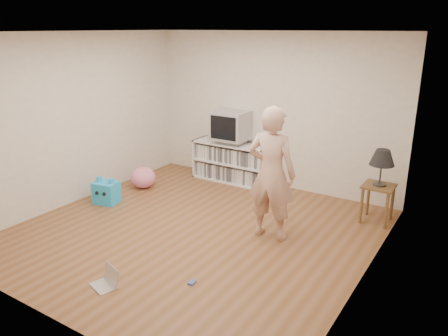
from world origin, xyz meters
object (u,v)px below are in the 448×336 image
media_unit (231,162)px  plush_blue (106,192)px  dvd_deck (231,141)px  person (271,174)px  crt_tv (231,125)px  laptop (107,281)px  table_lamp (382,158)px  plush_pink (143,177)px  side_table (378,194)px

media_unit → plush_blue: bearing=-119.1°
dvd_deck → person: 2.26m
media_unit → dvd_deck: bearing=-90.0°
person → dvd_deck: bearing=-49.2°
crt_tv → laptop: crt_tv is taller
table_lamp → plush_pink: table_lamp is taller
crt_tv → plush_pink: size_ratio=1.41×
side_table → crt_tv: bearing=172.2°
media_unit → plush_blue: 2.26m
media_unit → laptop: media_unit is taller
person → plush_pink: bearing=-14.1°
dvd_deck → plush_blue: 2.31m
plush_blue → plush_pink: 0.83m
plush_pink → dvd_deck: bearing=45.9°
plush_pink → side_table: bearing=11.4°
crt_tv → person: bearing=-45.1°
crt_tv → dvd_deck: bearing=90.0°
media_unit → plush_blue: size_ratio=3.33×
dvd_deck → laptop: size_ratio=1.30×
plush_pink → plush_blue: bearing=-90.7°
table_lamp → plush_blue: size_ratio=1.23×
crt_tv → plush_blue: 2.39m
media_unit → plush_pink: bearing=-133.7°
table_lamp → plush_pink: bearing=-168.6°
laptop → media_unit: bearing=116.9°
crt_tv → media_unit: bearing=90.0°
media_unit → side_table: 2.69m
side_table → person: 1.69m
crt_tv → table_lamp: (2.66, -0.37, -0.08)m
side_table → laptop: size_ratio=1.59×
dvd_deck → plush_pink: bearing=-134.1°
crt_tv → plush_pink: 1.77m
table_lamp → plush_pink: 3.90m
side_table → plush_blue: size_ratio=1.31×
side_table → laptop: (-2.01, -3.22, -0.36)m
table_lamp → dvd_deck: bearing=172.1°
person → plush_blue: size_ratio=4.17×
laptop → plush_blue: 2.39m
person → laptop: 2.35m
person → plush_blue: bearing=3.5°
crt_tv → table_lamp: size_ratio=1.17×
side_table → plush_blue: (-3.76, -1.58, -0.24)m
side_table → person: size_ratio=0.31×
table_lamp → person: size_ratio=0.29×
side_table → table_lamp: size_ratio=1.07×
dvd_deck → laptop: bearing=-79.8°
media_unit → plush_pink: (-1.09, -1.14, -0.17)m
media_unit → laptop: size_ratio=4.05×
side_table → person: person is taller
side_table → laptop: 3.81m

